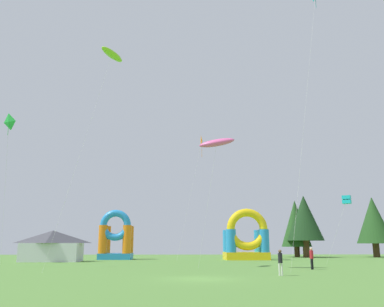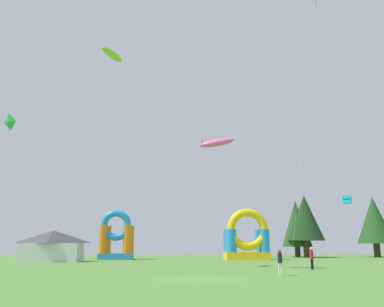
% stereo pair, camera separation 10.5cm
% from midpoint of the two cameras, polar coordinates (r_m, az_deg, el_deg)
% --- Properties ---
extents(ground_plane, '(120.00, 120.00, 0.00)m').
position_cam_midpoint_polar(ground_plane, '(26.44, 0.99, -17.17)').
color(ground_plane, '#548438').
extents(kite_green_diamond, '(1.95, 5.18, 14.53)m').
position_cam_midpoint_polar(kite_green_diamond, '(44.52, -24.43, 3.87)').
color(kite_green_diamond, green).
rests_on(kite_green_diamond, ground_plane).
extents(kite_orange_diamond, '(3.78, 4.34, 17.27)m').
position_cam_midpoint_polar(kite_orange_diamond, '(58.88, 1.42, 1.60)').
color(kite_orange_diamond, orange).
rests_on(kite_orange_diamond, ground_plane).
extents(kite_cyan_box, '(2.81, 1.96, 7.29)m').
position_cam_midpoint_polar(kite_cyan_box, '(47.75, 20.78, -6.07)').
color(kite_cyan_box, '#19B7CC').
rests_on(kite_cyan_box, ground_plane).
extents(kite_lime_parafoil, '(4.76, 7.74, 21.58)m').
position_cam_midpoint_polar(kite_lime_parafoil, '(43.50, -11.20, 13.43)').
color(kite_lime_parafoil, '#8CD826').
rests_on(kite_lime_parafoil, ground_plane).
extents(kite_pink_parafoil, '(3.60, 2.06, 12.11)m').
position_cam_midpoint_polar(kite_pink_parafoil, '(38.34, 3.41, 1.50)').
color(kite_pink_parafoil, '#EA599E').
rests_on(kite_pink_parafoil, ground_plane).
extents(person_near_camera, '(0.35, 0.35, 1.74)m').
position_cam_midpoint_polar(person_near_camera, '(29.68, 12.16, -14.39)').
color(person_near_camera, silver).
rests_on(person_near_camera, ground_plane).
extents(person_midfield, '(0.44, 0.44, 1.83)m').
position_cam_midpoint_polar(person_midfield, '(37.38, 16.32, -13.66)').
color(person_midfield, black).
rests_on(person_midfield, ground_plane).
extents(inflatable_red_slide, '(5.91, 4.89, 6.90)m').
position_cam_midpoint_polar(inflatable_red_slide, '(58.02, 7.55, -12.11)').
color(inflatable_red_slide, yellow).
rests_on(inflatable_red_slide, ground_plane).
extents(inflatable_orange_dome, '(4.55, 4.29, 6.86)m').
position_cam_midpoint_polar(inflatable_orange_dome, '(59.93, -10.66, -11.80)').
color(inflatable_orange_dome, '#268CD8').
rests_on(inflatable_orange_dome, ground_plane).
extents(festival_tent, '(6.97, 4.00, 3.78)m').
position_cam_midpoint_polar(festival_tent, '(54.68, -19.05, -12.14)').
color(festival_tent, silver).
rests_on(festival_tent, ground_plane).
extents(tree_row_3, '(4.98, 4.98, 9.44)m').
position_cam_midpoint_polar(tree_row_3, '(72.19, 14.26, -9.48)').
color(tree_row_3, '#4C331E').
rests_on(tree_row_3, ground_plane).
extents(tree_row_4, '(5.95, 5.95, 10.07)m').
position_cam_midpoint_polar(tree_row_4, '(70.53, 15.43, -8.71)').
color(tree_row_4, '#4C331E').
rests_on(tree_row_4, ground_plane).
extents(tree_row_5, '(5.84, 5.84, 9.96)m').
position_cam_midpoint_polar(tree_row_5, '(75.91, 24.04, -8.53)').
color(tree_row_5, '#4C331E').
rests_on(tree_row_5, ground_plane).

